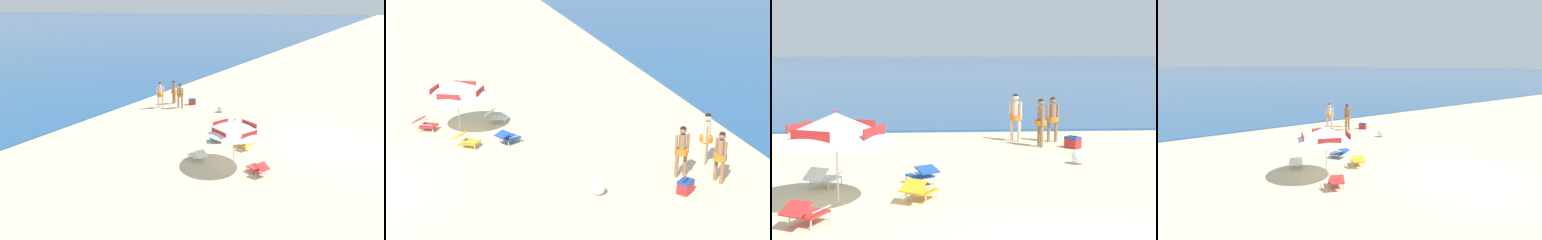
# 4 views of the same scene
# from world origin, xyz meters

# --- Properties ---
(beach_umbrella_striped_main) EXTENTS (3.50, 3.50, 2.05)m
(beach_umbrella_striped_main) POSITION_xyz_m (-4.35, 3.38, 1.71)
(beach_umbrella_striped_main) COLOR silver
(beach_umbrella_striped_main) RESTS_ON ground
(lounge_chair_under_umbrella) EXTENTS (0.83, 1.02, 0.52)m
(lounge_chair_under_umbrella) POSITION_xyz_m (-4.98, 4.83, 0.27)
(lounge_chair_under_umbrella) COLOR white
(lounge_chair_under_umbrella) RESTS_ON ground
(lounge_chair_beside_umbrella) EXTENTS (0.88, 1.03, 0.52)m
(lounge_chair_beside_umbrella) POSITION_xyz_m (-2.64, 3.54, 0.27)
(lounge_chair_beside_umbrella) COLOR gold
(lounge_chair_beside_umbrella) RESTS_ON ground
(lounge_chair_facing_sea) EXTENTS (0.86, 1.02, 0.52)m
(lounge_chair_facing_sea) POSITION_xyz_m (-4.73, 2.08, 0.27)
(lounge_chair_facing_sea) COLOR red
(lounge_chair_facing_sea) RESTS_ON ground
(lounge_chair_spare_folded) EXTENTS (0.89, 1.00, 0.50)m
(lounge_chair_spare_folded) POSITION_xyz_m (-2.59, 5.01, 0.28)
(lounge_chair_spare_folded) COLOR #1E4799
(lounge_chair_spare_folded) RESTS_ON ground
(person_standing_near_shore) EXTENTS (0.48, 0.40, 1.65)m
(person_standing_near_shore) POSITION_xyz_m (2.06, 10.91, 0.96)
(person_standing_near_shore) COLOR #8C6042
(person_standing_near_shore) RESTS_ON ground
(person_standing_beside) EXTENTS (0.43, 0.43, 1.77)m
(person_standing_beside) POSITION_xyz_m (0.73, 11.12, 1.02)
(person_standing_beside) COLOR beige
(person_standing_beside) RESTS_ON ground
(person_wading_in) EXTENTS (0.41, 0.50, 1.68)m
(person_wading_in) POSITION_xyz_m (1.41, 9.94, 0.97)
(person_wading_in) COLOR #8C6042
(person_wading_in) RESTS_ON ground
(cooler_box) EXTENTS (0.58, 0.61, 0.43)m
(cooler_box) POSITION_xyz_m (2.47, 9.62, 0.20)
(cooler_box) COLOR red
(cooler_box) RESTS_ON ground
(beach_ball) EXTENTS (0.42, 0.42, 0.42)m
(beach_ball) POSITION_xyz_m (1.94, 7.10, 0.21)
(beach_ball) COLOR white
(beach_ball) RESTS_ON ground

